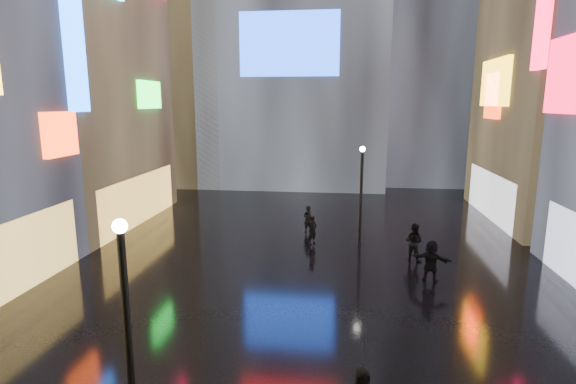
# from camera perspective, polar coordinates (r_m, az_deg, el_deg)

# --- Properties ---
(ground) EXTENTS (140.00, 140.00, 0.00)m
(ground) POSITION_cam_1_polar(r_m,az_deg,el_deg) (21.42, 2.67, -9.00)
(ground) COLOR black
(ground) RESTS_ON ground
(building_left_far) EXTENTS (10.28, 12.00, 22.00)m
(building_left_far) POSITION_cam_1_polar(r_m,az_deg,el_deg) (31.56, -27.85, 16.51)
(building_left_far) COLOR black
(building_left_far) RESTS_ON ground
(tower_flank_left) EXTENTS (10.00, 10.00, 26.00)m
(tower_flank_left) POSITION_cam_1_polar(r_m,az_deg,el_deg) (45.15, -13.74, 18.07)
(tower_flank_left) COLOR black
(tower_flank_left) RESTS_ON ground
(lamp_near) EXTENTS (0.30, 0.30, 5.20)m
(lamp_near) POSITION_cam_1_polar(r_m,az_deg,el_deg) (10.12, -19.73, -15.68)
(lamp_near) COLOR black
(lamp_near) RESTS_ON ground
(lamp_far) EXTENTS (0.30, 0.30, 5.20)m
(lamp_far) POSITION_cam_1_polar(r_m,az_deg,el_deg) (24.06, 9.28, 0.41)
(lamp_far) COLOR black
(lamp_far) RESTS_ON ground
(pedestrian_5) EXTENTS (1.75, 1.06, 1.80)m
(pedestrian_5) POSITION_cam_1_polar(r_m,az_deg,el_deg) (19.94, 17.70, -8.36)
(pedestrian_5) COLOR black
(pedestrian_5) RESTS_ON ground
(pedestrian_6) EXTENTS (0.63, 0.68, 1.55)m
(pedestrian_6) POSITION_cam_1_polar(r_m,az_deg,el_deg) (23.96, 3.16, -4.84)
(pedestrian_6) COLOR black
(pedestrian_6) RESTS_ON ground
(pedestrian_7) EXTENTS (1.11, 1.05, 1.82)m
(pedestrian_7) POSITION_cam_1_polar(r_m,az_deg,el_deg) (22.31, 15.68, -6.13)
(pedestrian_7) COLOR black
(pedestrian_7) RESTS_ON ground
(umbrella_2) EXTENTS (1.07, 1.05, 0.81)m
(umbrella_2) POSITION_cam_1_polar(r_m,az_deg,el_deg) (10.81, 9.52, -19.31)
(umbrella_2) COLOR black
(umbrella_2) RESTS_ON pedestrian_4
(pedestrian_8) EXTENTS (0.67, 0.66, 1.56)m
(pedestrian_8) POSITION_cam_1_polar(r_m,az_deg,el_deg) (26.16, 2.51, -3.44)
(pedestrian_8) COLOR black
(pedestrian_8) RESTS_ON ground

